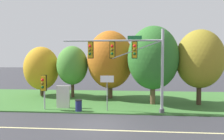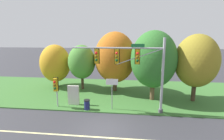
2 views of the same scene
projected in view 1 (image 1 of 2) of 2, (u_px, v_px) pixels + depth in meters
ground_plane at (99, 124)px, 14.44m from camera, size 160.00×160.00×0.00m
lane_stripe at (96, 130)px, 13.25m from camera, size 36.00×0.16×0.01m
grass_verge at (110, 99)px, 22.65m from camera, size 48.00×11.50×0.10m
traffic_signal_mast at (130, 57)px, 17.02m from camera, size 7.98×0.49×6.51m
pedestrian_signal_near_kerb at (44, 85)px, 17.86m from camera, size 0.46×0.55×2.87m
route_sign_post at (107, 86)px, 17.57m from camera, size 1.09×0.08×2.90m
tree_nearest_road at (42, 68)px, 24.59m from camera, size 3.88×3.88×5.52m
tree_left_of_mast at (72, 65)px, 23.48m from camera, size 3.34×3.34×5.55m
tree_behind_signpost at (110, 60)px, 22.97m from camera, size 4.84×4.84×7.11m
tree_mid_verge at (153, 58)px, 20.00m from camera, size 4.65×4.65×7.19m
tree_tall_centre at (200, 59)px, 19.74m from camera, size 4.24×4.24×6.83m
info_kiosk at (63, 97)px, 18.64m from camera, size 1.10×0.24×1.90m
trash_bin at (79, 105)px, 17.48m from camera, size 0.56×0.56×0.93m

